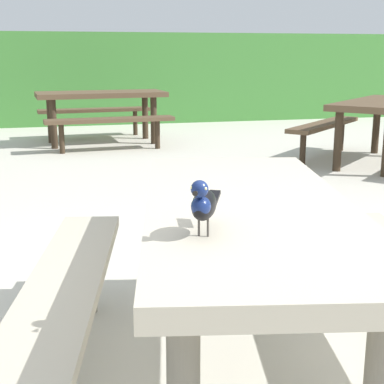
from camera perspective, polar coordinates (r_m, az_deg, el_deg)
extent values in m
cube|color=#428438|center=(11.18, -9.76, 11.21)|extent=(28.00, 1.50, 1.64)
cube|color=#B2A893|center=(2.15, 5.65, -1.81)|extent=(1.10, 1.91, 0.07)
cylinder|color=slate|center=(2.90, -1.71, -5.20)|extent=(0.09, 0.09, 0.67)
cylinder|color=slate|center=(2.96, 8.69, -4.99)|extent=(0.09, 0.09, 0.67)
cube|color=#B2A893|center=(2.25, -12.66, -9.11)|extent=(0.61, 1.73, 0.05)
cylinder|color=slate|center=(2.92, -10.29, -8.22)|extent=(0.07, 0.07, 0.39)
cylinder|color=slate|center=(3.07, 16.87, -7.56)|extent=(0.07, 0.07, 0.39)
ellipsoid|color=black|center=(1.70, 1.22, -1.31)|extent=(0.13, 0.17, 0.09)
ellipsoid|color=navy|center=(1.66, 0.90, -1.45)|extent=(0.08, 0.09, 0.06)
sphere|color=navy|center=(1.63, 0.76, 0.30)|extent=(0.05, 0.05, 0.05)
sphere|color=#EAE08C|center=(1.61, 1.34, 0.35)|extent=(0.01, 0.01, 0.01)
sphere|color=#EAE08C|center=(1.62, 0.00, 0.42)|extent=(0.01, 0.01, 0.01)
cone|color=black|center=(1.59, 0.43, -0.03)|extent=(0.03, 0.03, 0.02)
cube|color=black|center=(1.82, 2.05, -0.77)|extent=(0.08, 0.10, 0.04)
cylinder|color=#47423D|center=(1.71, 1.61, -3.60)|extent=(0.01, 0.01, 0.05)
cylinder|color=#47423D|center=(1.72, 0.69, -3.54)|extent=(0.01, 0.01, 0.05)
cube|color=brown|center=(7.03, 18.63, 8.38)|extent=(1.85, 1.77, 0.07)
cylinder|color=#382B1D|center=(7.81, 17.95, 6.16)|extent=(0.09, 0.09, 0.67)
cylinder|color=#382B1D|center=(6.48, 14.41, 4.96)|extent=(0.09, 0.09, 0.67)
cube|color=brown|center=(7.27, 13.12, 6.59)|extent=(1.46, 1.35, 0.05)
cylinder|color=#382B1D|center=(7.90, 14.72, 5.43)|extent=(0.07, 0.07, 0.39)
cylinder|color=#382B1D|center=(6.71, 11.03, 4.23)|extent=(0.07, 0.07, 0.39)
cube|color=brown|center=(8.32, -9.11, 9.65)|extent=(1.85, 0.88, 0.07)
cylinder|color=#382B1D|center=(8.23, -3.85, 7.16)|extent=(0.09, 0.09, 0.67)
cylinder|color=#382B1D|center=(8.75, -4.72, 7.53)|extent=(0.09, 0.09, 0.67)
cylinder|color=#382B1D|center=(8.01, -13.70, 6.62)|extent=(0.09, 0.09, 0.67)
cylinder|color=#382B1D|center=(8.54, -13.99, 7.02)|extent=(0.09, 0.09, 0.67)
cube|color=brown|center=(7.66, -8.19, 7.16)|extent=(1.73, 0.40, 0.05)
cylinder|color=#382B1D|center=(7.82, -3.48, 5.78)|extent=(0.07, 0.07, 0.39)
cylinder|color=#382B1D|center=(7.60, -12.91, 5.23)|extent=(0.07, 0.07, 0.39)
cube|color=brown|center=(9.03, -9.75, 8.09)|extent=(1.73, 0.40, 0.05)
cylinder|color=#382B1D|center=(9.17, -5.70, 6.92)|extent=(0.07, 0.07, 0.39)
cylinder|color=#382B1D|center=(8.99, -13.76, 6.45)|extent=(0.07, 0.07, 0.39)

